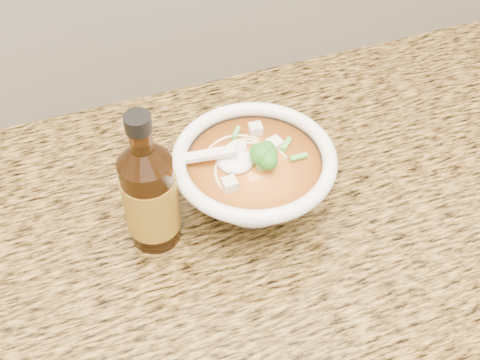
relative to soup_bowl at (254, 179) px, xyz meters
name	(u,v)px	position (x,y,z in m)	size (l,w,h in m)	color
counter_slab	(189,241)	(-0.10, -0.02, -0.07)	(4.00, 0.68, 0.04)	olive
soup_bowl	(254,179)	(0.00, 0.00, 0.00)	(0.25, 0.22, 0.12)	white
hot_sauce_bottle	(150,195)	(-0.14, -0.01, 0.03)	(0.09, 0.09, 0.21)	#371B07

